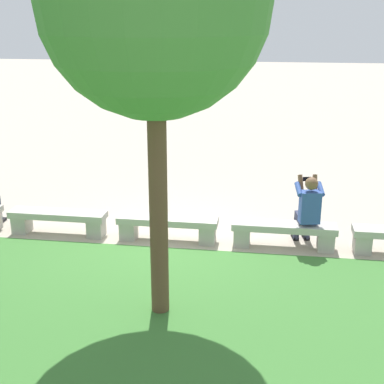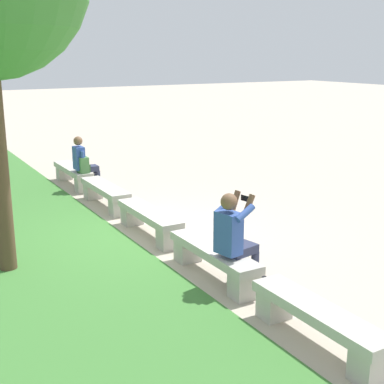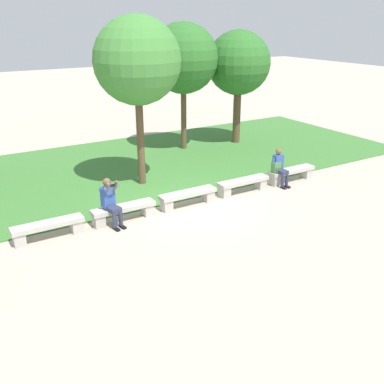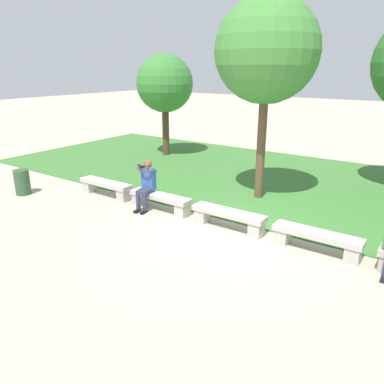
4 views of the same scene
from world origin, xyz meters
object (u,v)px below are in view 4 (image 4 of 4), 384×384
(bench_main, at_px, (106,186))
(bench_far, at_px, (316,239))
(bench_near, at_px, (160,200))
(person_photographer, at_px, (147,182))
(tree_far_back, at_px, (267,51))
(tree_left_background, at_px, (165,84))
(bench_mid, at_px, (228,217))
(trash_bin, at_px, (22,182))

(bench_main, xyz_separation_m, bench_far, (6.22, 0.00, 0.00))
(bench_near, relative_size, person_photographer, 1.38)
(bench_near, distance_m, tree_far_back, 4.77)
(bench_far, distance_m, person_photographer, 4.56)
(bench_near, distance_m, bench_far, 4.15)
(bench_near, xyz_separation_m, bench_far, (4.15, 0.00, 0.00))
(bench_near, distance_m, tree_left_background, 7.13)
(bench_far, height_order, person_photographer, person_photographer)
(bench_far, bearing_deg, bench_mid, 180.00)
(bench_near, bearing_deg, bench_mid, 0.00)
(bench_near, xyz_separation_m, bench_mid, (2.07, 0.00, 0.00))
(bench_near, bearing_deg, tree_left_background, 127.12)
(bench_near, relative_size, bench_far, 1.00)
(bench_near, height_order, person_photographer, person_photographer)
(tree_far_back, bearing_deg, trash_bin, -147.90)
(bench_near, xyz_separation_m, trash_bin, (-4.25, -1.31, 0.08))
(bench_main, bearing_deg, tree_left_background, 109.96)
(trash_bin, bearing_deg, bench_far, 8.87)
(bench_main, height_order, bench_near, same)
(bench_main, height_order, tree_left_background, tree_left_background)
(bench_far, relative_size, person_photographer, 1.38)
(bench_near, xyz_separation_m, tree_far_back, (1.71, 2.43, 3.73))
(person_photographer, bearing_deg, trash_bin, -162.25)
(bench_main, xyz_separation_m, person_photographer, (1.68, -0.08, 0.44))
(bench_mid, distance_m, tree_left_background, 8.47)
(tree_left_background, bearing_deg, bench_far, -32.93)
(bench_far, bearing_deg, person_photographer, -179.04)
(person_photographer, bearing_deg, tree_far_back, 49.98)
(trash_bin, bearing_deg, bench_main, 31.09)
(bench_far, distance_m, tree_far_back, 5.08)
(tree_far_back, bearing_deg, person_photographer, -130.02)
(bench_main, xyz_separation_m, bench_near, (2.07, 0.00, 0.00))
(trash_bin, bearing_deg, bench_mid, 11.71)
(person_photographer, bearing_deg, tree_left_background, 123.93)
(bench_far, relative_size, tree_far_back, 0.34)
(person_photographer, relative_size, tree_left_background, 0.32)
(bench_far, xyz_separation_m, person_photographer, (-4.54, -0.08, 0.44))
(bench_main, relative_size, bench_far, 1.00)
(bench_far, xyz_separation_m, tree_left_background, (-8.14, 5.27, 2.68))
(bench_mid, xyz_separation_m, tree_far_back, (-0.36, 2.43, 3.73))
(bench_near, xyz_separation_m, tree_left_background, (-3.99, 5.27, 2.68))
(bench_near, xyz_separation_m, person_photographer, (-0.39, -0.08, 0.44))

